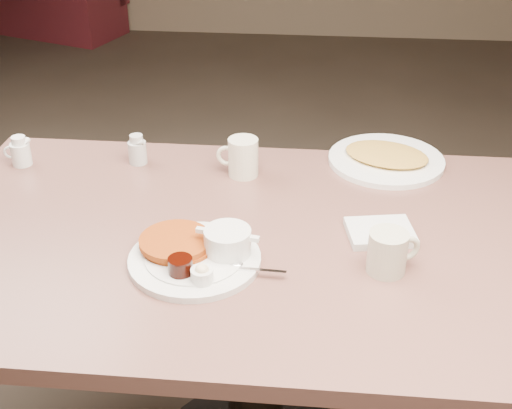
# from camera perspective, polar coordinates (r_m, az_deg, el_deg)

# --- Properties ---
(diner_table) EXTENTS (1.50, 0.90, 0.75)m
(diner_table) POSITION_cam_1_polar(r_m,az_deg,el_deg) (1.64, -0.07, -7.60)
(diner_table) COLOR #84564C
(diner_table) RESTS_ON ground
(main_plate) EXTENTS (0.36, 0.32, 0.07)m
(main_plate) POSITION_cam_1_polar(r_m,az_deg,el_deg) (1.45, -4.76, -3.91)
(main_plate) COLOR white
(main_plate) RESTS_ON diner_table
(coffee_mug_near) EXTENTS (0.12, 0.11, 0.09)m
(coffee_mug_near) POSITION_cam_1_polar(r_m,az_deg,el_deg) (1.43, 10.84, -3.81)
(coffee_mug_near) COLOR beige
(coffee_mug_near) RESTS_ON diner_table
(napkin) EXTENTS (0.16, 0.14, 0.02)m
(napkin) POSITION_cam_1_polar(r_m,az_deg,el_deg) (1.56, 10.17, -2.26)
(napkin) COLOR silver
(napkin) RESTS_ON diner_table
(coffee_mug_far) EXTENTS (0.11, 0.08, 0.10)m
(coffee_mug_far) POSITION_cam_1_polar(r_m,az_deg,el_deg) (1.77, -1.14, 3.91)
(coffee_mug_far) COLOR white
(coffee_mug_far) RESTS_ON diner_table
(creamer_left) EXTENTS (0.08, 0.06, 0.08)m
(creamer_left) POSITION_cam_1_polar(r_m,az_deg,el_deg) (1.93, -18.79, 4.11)
(creamer_left) COLOR white
(creamer_left) RESTS_ON diner_table
(creamer_right) EXTENTS (0.06, 0.07, 0.08)m
(creamer_right) POSITION_cam_1_polar(r_m,az_deg,el_deg) (1.86, -9.73, 4.42)
(creamer_right) COLOR silver
(creamer_right) RESTS_ON diner_table
(hash_plate) EXTENTS (0.39, 0.39, 0.04)m
(hash_plate) POSITION_cam_1_polar(r_m,az_deg,el_deg) (1.88, 10.65, 3.77)
(hash_plate) COLOR white
(hash_plate) RESTS_ON diner_table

